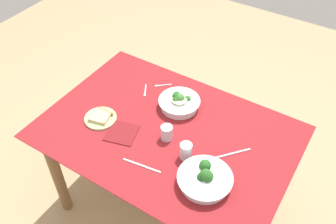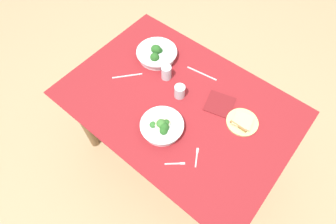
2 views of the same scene
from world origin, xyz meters
name	(u,v)px [view 1 (image 1 of 2)]	position (x,y,z in m)	size (l,w,h in m)	color
ground_plane	(167,206)	(0.00, 0.00, 0.00)	(6.00, 6.00, 0.00)	tan
dining_table	(167,145)	(0.00, 0.00, 0.65)	(1.40, 0.97, 0.77)	maroon
broccoli_bowl_far	(205,179)	(-0.34, 0.19, 0.81)	(0.27, 0.27, 0.10)	white
broccoli_bowl_near	(179,102)	(0.05, -0.21, 0.81)	(0.25, 0.25, 0.10)	white
bread_side_plate	(101,117)	(0.38, 0.12, 0.78)	(0.19, 0.19, 0.03)	#B7D684
water_glass_center	(167,133)	(-0.03, 0.04, 0.82)	(0.07, 0.07, 0.09)	silver
water_glass_side	(186,151)	(-0.18, 0.10, 0.82)	(0.07, 0.07, 0.10)	silver
fork_by_far_bowl	(145,91)	(0.30, -0.22, 0.77)	(0.07, 0.10, 0.00)	#B7B7BC
fork_by_near_bowl	(162,85)	(0.24, -0.32, 0.77)	(0.09, 0.08, 0.00)	#B7B7BC
table_knife_left	(142,166)	(-0.02, 0.27, 0.77)	(0.22, 0.01, 0.00)	#B7B7BC
table_knife_right	(233,153)	(-0.38, -0.05, 0.77)	(0.20, 0.01, 0.00)	#B7B7BC
napkin_folded_upper	(122,133)	(0.21, 0.15, 0.78)	(0.16, 0.16, 0.01)	maroon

